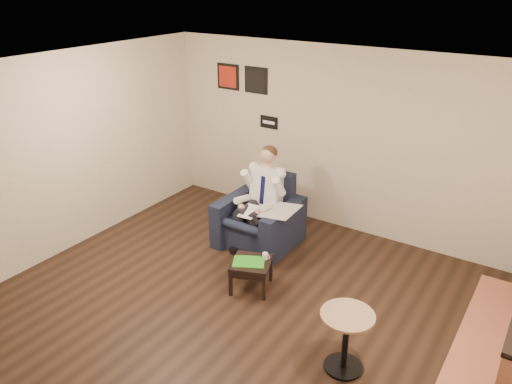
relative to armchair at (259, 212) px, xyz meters
The scene contains 17 objects.
ground 2.03m from the armchair, 67.88° to the right, with size 6.00×6.00×0.00m, color black.
wall_back 1.65m from the armchair, 57.86° to the left, with size 6.00×0.02×2.80m, color beige.
wall_left 3.04m from the armchair, 141.13° to the right, with size 0.02×6.00×2.80m, color beige.
ceiling 3.02m from the armchair, 67.88° to the right, with size 6.00×6.00×0.02m, color white.
seating_sign 1.63m from the armchair, 115.68° to the left, with size 0.32×0.02×0.20m, color black.
art_print_left 2.43m from the armchair, 139.44° to the left, with size 0.42×0.03×0.42m, color #B42516.
art_print_right 2.17m from the armchair, 124.83° to the left, with size 0.42×0.03×0.42m, color black.
armchair is the anchor object (origin of this frame).
seated_man 0.23m from the armchair, 89.77° to the right, with size 0.66×0.99×1.39m, color white, non-canonical shape.
lap_papers 0.27m from the armchair, 89.77° to the right, with size 0.23×0.33×0.01m, color white.
newspaper 0.48m from the armchair, 14.33° to the right, with size 0.44×0.55×0.01m, color silver.
side_table 1.21m from the armchair, 61.78° to the right, with size 0.48×0.48×0.39m, color black.
green_folder 1.19m from the armchair, 63.14° to the right, with size 0.39×0.28×0.01m, color green.
coffee_mug 1.11m from the armchair, 52.93° to the right, with size 0.07×0.07×0.08m, color white.
smartphone 1.05m from the armchair, 58.34° to the right, with size 0.12×0.06×0.01m, color black.
banquette 3.48m from the armchair, 16.99° to the right, with size 0.58×2.43×1.24m, color brown.
cafe_table 2.73m from the armchair, 38.50° to the right, with size 0.54×0.54×0.67m, color #9F7756.
Camera 1 is at (2.81, -3.68, 3.73)m, focal length 35.00 mm.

